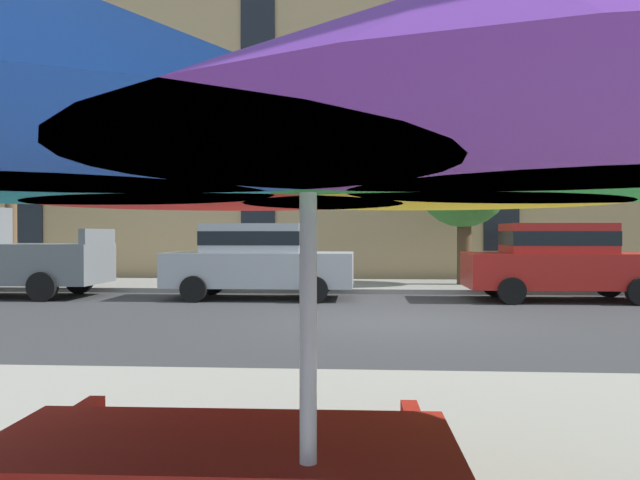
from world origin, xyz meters
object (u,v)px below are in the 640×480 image
Objects in this scene: sedan_silver at (258,259)px; street_tree_middle at (460,174)px; patio_umbrella at (308,132)px; street_tree_left at (8,149)px; sedan_red at (561,259)px.

sedan_silver is 0.93× the size of street_tree_middle.
sedan_silver is 12.94m from patio_umbrella.
street_tree_left reaches higher than street_tree_middle.
street_tree_left is 1.39× the size of patio_umbrella.
sedan_red is at bearing 69.43° from patio_umbrella.
patio_umbrella is (9.90, -15.32, -2.05)m from street_tree_left.
sedan_red is at bearing -10.12° from street_tree_left.
street_tree_middle is 1.24× the size of patio_umbrella.
street_tree_left is 18.35m from patio_umbrella.
sedan_silver is at bearing -150.06° from street_tree_middle.
sedan_silver is at bearing 100.10° from patio_umbrella.
patio_umbrella is at bearing -100.63° from street_tree_middle.
street_tree_middle is 16.03m from patio_umbrella.
street_tree_middle is at bearing 29.94° from sedan_silver.
sedan_silver is 8.62m from street_tree_left.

